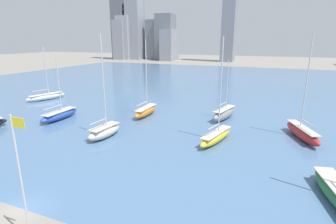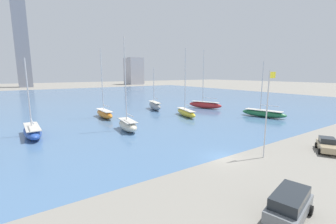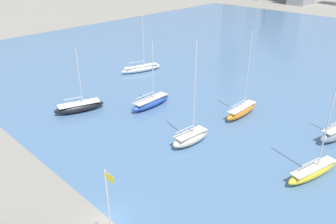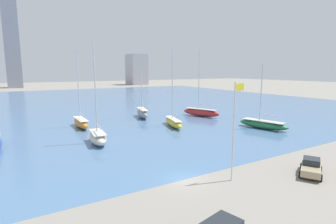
{
  "view_description": "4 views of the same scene",
  "coord_description": "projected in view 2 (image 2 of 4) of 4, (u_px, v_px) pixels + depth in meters",
  "views": [
    {
      "loc": [
        19.8,
        -13.9,
        14.73
      ],
      "look_at": [
        6.04,
        19.6,
        4.73
      ],
      "focal_mm": 28.0,
      "sensor_mm": 36.0,
      "label": 1
    },
    {
      "loc": [
        -19.21,
        -16.98,
        9.69
      ],
      "look_at": [
        -1.48,
        9.22,
        4.24
      ],
      "focal_mm": 24.0,
      "sensor_mm": 36.0,
      "label": 2
    },
    {
      "loc": [
        22.88,
        -14.71,
        26.09
      ],
      "look_at": [
        -6.25,
        15.42,
        5.38
      ],
      "focal_mm": 35.0,
      "sensor_mm": 36.0,
      "label": 3
    },
    {
      "loc": [
        -14.55,
        -21.1,
        11.15
      ],
      "look_at": [
        5.44,
        12.65,
        4.88
      ],
      "focal_mm": 28.0,
      "sensor_mm": 36.0,
      "label": 4
    }
  ],
  "objects": [
    {
      "name": "sailboat_red",
      "position": [
        205.0,
        104.0,
        63.1
      ],
      "size": [
        5.33,
        9.75,
        15.91
      ],
      "rotation": [
        0.0,
        0.0,
        0.38
      ],
      "color": "#B72828",
      "rests_on": "harbor_water"
    },
    {
      "name": "sailboat_yellow",
      "position": [
        186.0,
        112.0,
        51.33
      ],
      "size": [
        3.98,
        9.28,
        15.19
      ],
      "rotation": [
        0.0,
        0.0,
        -0.25
      ],
      "color": "yellow",
      "rests_on": "harbor_water"
    },
    {
      "name": "sailboat_blue",
      "position": [
        32.0,
        131.0,
        34.71
      ],
      "size": [
        2.55,
        9.18,
        12.01
      ],
      "rotation": [
        0.0,
        0.0,
        0.02
      ],
      "color": "#284CA8",
      "rests_on": "harbor_water"
    },
    {
      "name": "parked_suv_gray",
      "position": [
        289.0,
        204.0,
        15.06
      ],
      "size": [
        4.87,
        3.04,
        1.9
      ],
      "rotation": [
        0.0,
        0.0,
        -1.34
      ],
      "color": "slate",
      "rests_on": "ground_plane"
    },
    {
      "name": "sailboat_green",
      "position": [
        263.0,
        113.0,
        50.45
      ],
      "size": [
        4.64,
        10.04,
        12.4
      ],
      "rotation": [
        0.0,
        0.0,
        0.24
      ],
      "color": "#236B3D",
      "rests_on": "harbor_water"
    },
    {
      "name": "sailboat_orange",
      "position": [
        104.0,
        113.0,
        49.41
      ],
      "size": [
        1.91,
        8.52,
        14.84
      ],
      "rotation": [
        0.0,
        0.0,
        0.0
      ],
      "color": "orange",
      "rests_on": "harbor_water"
    },
    {
      "name": "parked_pickup_tan",
      "position": [
        327.0,
        145.0,
        28.06
      ],
      "size": [
        4.63,
        3.75,
        1.72
      ],
      "rotation": [
        0.0,
        0.0,
        -1.04
      ],
      "color": "tan",
      "rests_on": "ground_plane"
    },
    {
      "name": "sailboat_cream",
      "position": [
        128.0,
        125.0,
        38.34
      ],
      "size": [
        2.96,
        6.95,
        15.62
      ],
      "rotation": [
        0.0,
        0.0,
        -0.1
      ],
      "color": "beige",
      "rests_on": "harbor_water"
    },
    {
      "name": "flag_pole",
      "position": [
        267.0,
        111.0,
        25.3
      ],
      "size": [
        1.24,
        0.14,
        10.02
      ],
      "color": "silver",
      "rests_on": "ground_plane"
    },
    {
      "name": "ground_plane",
      "position": [
        223.0,
        158.0,
        26.12
      ],
      "size": [
        500.0,
        500.0,
        0.0
      ],
      "primitive_type": "plane",
      "color": "gray"
    },
    {
      "name": "sailboat_gray",
      "position": [
        155.0,
        106.0,
        60.58
      ],
      "size": [
        3.89,
        8.8,
        11.25
      ],
      "rotation": [
        0.0,
        0.0,
        -0.24
      ],
      "color": "gray",
      "rests_on": "harbor_water"
    },
    {
      "name": "harbor_water",
      "position": [
        80.0,
        100.0,
        83.24
      ],
      "size": [
        180.0,
        140.0,
        0.0
      ],
      "color": "#4C7099",
      "rests_on": "ground_plane"
    }
  ]
}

